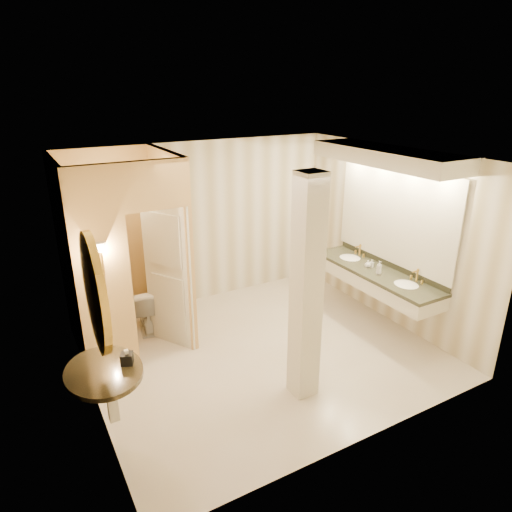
{
  "coord_description": "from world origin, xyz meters",
  "views": [
    {
      "loc": [
        -2.78,
        -4.78,
        3.54
      ],
      "look_at": [
        0.02,
        0.2,
        1.37
      ],
      "focal_mm": 32.0,
      "sensor_mm": 36.0,
      "label": 1
    }
  ],
  "objects": [
    {
      "name": "soap_bottle_c",
      "position": [
        1.87,
        -0.22,
        0.98
      ],
      "size": [
        0.09,
        0.09,
        0.2
      ],
      "primitive_type": "imported",
      "rotation": [
        0.0,
        0.0,
        0.18
      ],
      "color": "#C6B28C",
      "rests_on": "vanity"
    },
    {
      "name": "ceiling",
      "position": [
        0.0,
        0.0,
        2.7
      ],
      "size": [
        4.5,
        4.5,
        0.0
      ],
      "primitive_type": "plane",
      "rotation": [
        3.14,
        0.0,
        0.0
      ],
      "color": "silver",
      "rests_on": "wall_back"
    },
    {
      "name": "tissue_box",
      "position": [
        -1.99,
        -0.72,
        0.93
      ],
      "size": [
        0.16,
        0.16,
        0.12
      ],
      "primitive_type": "cube",
      "rotation": [
        0.0,
        0.0,
        -0.4
      ],
      "color": "black",
      "rests_on": "console_shelf"
    },
    {
      "name": "wall_left",
      "position": [
        -2.25,
        0.0,
        1.35
      ],
      "size": [
        0.02,
        4.0,
        2.7
      ],
      "primitive_type": "cube",
      "color": "silver",
      "rests_on": "floor"
    },
    {
      "name": "floor",
      "position": [
        0.0,
        0.0,
        0.0
      ],
      "size": [
        4.5,
        4.5,
        0.0
      ],
      "primitive_type": "plane",
      "color": "beige",
      "rests_on": "ground"
    },
    {
      "name": "vanity",
      "position": [
        1.98,
        -0.09,
        1.63
      ],
      "size": [
        0.75,
        2.44,
        2.09
      ],
      "color": "silver",
      "rests_on": "floor"
    },
    {
      "name": "pillar",
      "position": [
        -0.01,
        -1.0,
        1.35
      ],
      "size": [
        0.28,
        0.28,
        2.7
      ],
      "primitive_type": "cube",
      "color": "silver",
      "rests_on": "floor"
    },
    {
      "name": "toilet_closet",
      "position": [
        -1.13,
        0.97,
        1.39
      ],
      "size": [
        1.5,
        1.55,
        2.7
      ],
      "color": "#EEC87C",
      "rests_on": "floor"
    },
    {
      "name": "console_shelf",
      "position": [
        -2.21,
        -0.71,
        1.34
      ],
      "size": [
        0.94,
        0.94,
        1.92
      ],
      "color": "black",
      "rests_on": "floor"
    },
    {
      "name": "wall_sconce",
      "position": [
        -1.93,
        0.43,
        1.73
      ],
      "size": [
        0.14,
        0.14,
        0.42
      ],
      "color": "gold",
      "rests_on": "toilet_closet"
    },
    {
      "name": "wall_right",
      "position": [
        2.25,
        0.0,
        1.35
      ],
      "size": [
        0.02,
        4.0,
        2.7
      ],
      "primitive_type": "cube",
      "color": "silver",
      "rests_on": "floor"
    },
    {
      "name": "toilet",
      "position": [
        -1.22,
        1.4,
        0.35
      ],
      "size": [
        0.5,
        0.74,
        0.7
      ],
      "primitive_type": "imported",
      "rotation": [
        0.0,
        0.0,
        2.97
      ],
      "color": "white",
      "rests_on": "floor"
    },
    {
      "name": "wall_front",
      "position": [
        0.0,
        -2.0,
        1.35
      ],
      "size": [
        4.5,
        0.02,
        2.7
      ],
      "primitive_type": "cube",
      "color": "silver",
      "rests_on": "floor"
    },
    {
      "name": "wall_back",
      "position": [
        0.0,
        2.0,
        1.35
      ],
      "size": [
        4.5,
        0.02,
        2.7
      ],
      "primitive_type": "cube",
      "color": "silver",
      "rests_on": "floor"
    },
    {
      "name": "soap_bottle_a",
      "position": [
        1.97,
        0.03,
        0.94
      ],
      "size": [
        0.06,
        0.06,
        0.12
      ],
      "primitive_type": "imported",
      "rotation": [
        0.0,
        0.0,
        0.14
      ],
      "color": "beige",
      "rests_on": "vanity"
    },
    {
      "name": "soap_bottle_b",
      "position": [
        1.91,
        0.05,
        0.93
      ],
      "size": [
        0.1,
        0.1,
        0.12
      ],
      "primitive_type": "imported",
      "rotation": [
        0.0,
        0.0,
        -0.14
      ],
      "color": "silver",
      "rests_on": "vanity"
    }
  ]
}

